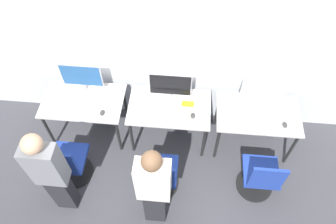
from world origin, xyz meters
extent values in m
plane|color=#3D3D42|center=(0.00, 0.00, 0.00)|extent=(20.00, 20.00, 0.00)
cube|color=silver|center=(0.00, 0.79, 1.40)|extent=(12.00, 0.05, 2.80)
cube|color=#BCB7AD|center=(-1.16, 0.33, 0.71)|extent=(1.08, 0.66, 0.02)
cylinder|color=black|center=(-1.64, 0.05, 0.35)|extent=(0.04, 0.04, 0.70)
cylinder|color=black|center=(-0.67, 0.05, 0.35)|extent=(0.04, 0.04, 0.70)
cylinder|color=black|center=(-1.64, 0.61, 0.35)|extent=(0.04, 0.04, 0.70)
cylinder|color=black|center=(-0.67, 0.61, 0.35)|extent=(0.04, 0.04, 0.70)
cylinder|color=#B2B2B7|center=(-1.16, 0.51, 0.73)|extent=(0.17, 0.17, 0.01)
cylinder|color=#B2B2B7|center=(-1.16, 0.51, 0.79)|extent=(0.04, 0.04, 0.11)
cube|color=#B2B2B7|center=(-1.16, 0.51, 1.01)|extent=(0.54, 0.01, 0.36)
cube|color=navy|center=(-1.16, 0.50, 1.01)|extent=(0.52, 0.01, 0.34)
cube|color=silver|center=(-1.16, 0.17, 0.73)|extent=(0.45, 0.15, 0.02)
ellipsoid|color=#333333|center=(-0.85, 0.14, 0.74)|extent=(0.06, 0.09, 0.03)
cylinder|color=black|center=(-1.23, -0.37, 0.01)|extent=(0.48, 0.48, 0.03)
cylinder|color=black|center=(-1.23, -0.37, 0.21)|extent=(0.04, 0.04, 0.36)
cube|color=navy|center=(-1.23, -0.37, 0.42)|extent=(0.44, 0.44, 0.05)
cube|color=navy|center=(-1.23, -0.57, 0.66)|extent=(0.40, 0.04, 0.44)
cube|color=#232328|center=(-1.20, -0.79, 0.37)|extent=(0.25, 0.16, 0.74)
cube|color=slate|center=(-1.20, -0.79, 1.06)|extent=(0.36, 0.20, 0.64)
sphere|color=tan|center=(-1.20, -0.79, 1.48)|extent=(0.21, 0.21, 0.21)
cube|color=#BCB7AD|center=(0.00, 0.33, 0.71)|extent=(1.08, 0.66, 0.02)
cylinder|color=black|center=(-0.49, 0.05, 0.35)|extent=(0.04, 0.04, 0.70)
cylinder|color=black|center=(0.49, 0.05, 0.35)|extent=(0.04, 0.04, 0.70)
cylinder|color=black|center=(-0.49, 0.61, 0.35)|extent=(0.04, 0.04, 0.70)
cylinder|color=black|center=(0.49, 0.61, 0.35)|extent=(0.04, 0.04, 0.70)
cylinder|color=#B2B2B7|center=(0.00, 0.45, 0.73)|extent=(0.17, 0.17, 0.01)
cylinder|color=#B2B2B7|center=(0.00, 0.45, 0.79)|extent=(0.04, 0.04, 0.11)
cube|color=#B2B2B7|center=(0.00, 0.46, 1.01)|extent=(0.54, 0.01, 0.36)
cube|color=black|center=(0.00, 0.45, 1.01)|extent=(0.52, 0.01, 0.34)
cube|color=silver|center=(0.00, 0.19, 0.73)|extent=(0.45, 0.15, 0.02)
ellipsoid|color=#333333|center=(0.31, 0.20, 0.74)|extent=(0.06, 0.09, 0.03)
cylinder|color=black|center=(-0.05, -0.44, 0.01)|extent=(0.48, 0.48, 0.03)
cylinder|color=black|center=(-0.05, -0.44, 0.21)|extent=(0.04, 0.04, 0.36)
cube|color=navy|center=(-0.05, -0.44, 0.42)|extent=(0.44, 0.44, 0.05)
cube|color=navy|center=(-0.05, -0.64, 0.66)|extent=(0.40, 0.04, 0.44)
cube|color=#232328|center=(-0.06, -0.86, 0.36)|extent=(0.25, 0.16, 0.73)
cube|color=silver|center=(-0.06, -0.86, 1.04)|extent=(0.36, 0.20, 0.63)
sphere|color=brown|center=(-0.06, -0.86, 1.46)|extent=(0.21, 0.21, 0.21)
cube|color=#BCB7AD|center=(1.16, 0.33, 0.71)|extent=(1.08, 0.66, 0.02)
cylinder|color=black|center=(0.67, 0.05, 0.35)|extent=(0.04, 0.04, 0.70)
cylinder|color=black|center=(1.64, 0.05, 0.35)|extent=(0.04, 0.04, 0.70)
cylinder|color=black|center=(0.67, 0.61, 0.35)|extent=(0.04, 0.04, 0.70)
cylinder|color=black|center=(1.64, 0.61, 0.35)|extent=(0.04, 0.04, 0.70)
cylinder|color=#B2B2B7|center=(1.16, 0.48, 0.73)|extent=(0.17, 0.17, 0.01)
cylinder|color=#B2B2B7|center=(1.16, 0.48, 0.79)|extent=(0.04, 0.04, 0.11)
cube|color=#B2B2B7|center=(1.16, 0.49, 1.01)|extent=(0.54, 0.01, 0.36)
cube|color=silver|center=(1.16, 0.48, 1.01)|extent=(0.52, 0.01, 0.34)
cube|color=silver|center=(1.16, 0.17, 0.73)|extent=(0.45, 0.15, 0.02)
ellipsoid|color=#333333|center=(1.47, 0.16, 0.74)|extent=(0.06, 0.09, 0.03)
cylinder|color=black|center=(1.20, -0.35, 0.01)|extent=(0.48, 0.48, 0.03)
cylinder|color=black|center=(1.20, -0.35, 0.21)|extent=(0.04, 0.04, 0.36)
cube|color=navy|center=(1.20, -0.35, 0.42)|extent=(0.44, 0.44, 0.05)
cube|color=navy|center=(1.20, -0.55, 0.66)|extent=(0.40, 0.04, 0.44)
cube|color=yellow|center=(0.24, 0.36, 0.76)|extent=(0.16, 0.03, 0.08)
camera|label=1|loc=(0.21, -2.23, 4.14)|focal=35.00mm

